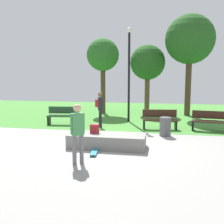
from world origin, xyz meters
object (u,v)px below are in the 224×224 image
(tree_slender_maple, at_px, (103,56))
(tree_young_birch, at_px, (148,63))
(skater_performing_trick, at_px, (78,129))
(park_bench_far_left, at_px, (210,121))
(skateboard_by_ledge, at_px, (94,152))
(lamp_post, at_px, (129,67))
(park_bench_near_path, at_px, (160,119))
(park_bench_near_lamppost, at_px, (63,115))
(concrete_ledge, at_px, (107,141))
(pedestrian_with_backpack, at_px, (100,106))
(trash_bin, at_px, (165,127))
(tree_broad_elm, at_px, (190,40))
(backpack_on_ledge, at_px, (95,129))

(tree_slender_maple, height_order, tree_young_birch, tree_slender_maple)
(skater_performing_trick, height_order, park_bench_far_left, skater_performing_trick)
(skateboard_by_ledge, distance_m, lamp_post, 6.77)
(skater_performing_trick, xyz_separation_m, park_bench_near_path, (2.27, 5.41, -0.54))
(park_bench_near_lamppost, relative_size, park_bench_near_path, 1.00)
(concrete_ledge, bearing_deg, tree_young_birch, 84.25)
(park_bench_near_path, relative_size, pedestrian_with_backpack, 0.95)
(skater_performing_trick, height_order, pedestrian_with_backpack, skater_performing_trick)
(skateboard_by_ledge, bearing_deg, concrete_ledge, 73.82)
(skater_performing_trick, height_order, tree_young_birch, tree_young_birch)
(skateboard_by_ledge, height_order, trash_bin, trash_bin)
(park_bench_near_path, relative_size, trash_bin, 2.08)
(tree_slender_maple, xyz_separation_m, lamp_post, (2.06, -2.90, -0.76))
(concrete_ledge, relative_size, tree_broad_elm, 0.44)
(skater_performing_trick, distance_m, tree_slender_maple, 10.50)
(skateboard_by_ledge, bearing_deg, tree_broad_elm, 67.51)
(concrete_ledge, bearing_deg, skateboard_by_ledge, -106.18)
(tree_young_birch, xyz_separation_m, lamp_post, (-0.78, -3.60, -0.31))
(park_bench_far_left, height_order, tree_slender_maple, tree_slender_maple)
(skater_performing_trick, distance_m, tree_young_birch, 11.06)
(tree_young_birch, relative_size, pedestrian_with_backpack, 2.59)
(skateboard_by_ledge, xyz_separation_m, park_bench_far_left, (4.29, 4.34, 0.42))
(backpack_on_ledge, bearing_deg, skater_performing_trick, 104.11)
(tree_broad_elm, bearing_deg, park_bench_near_lamppost, -146.92)
(park_bench_near_lamppost, relative_size, tree_young_birch, 0.37)
(backpack_on_ledge, relative_size, park_bench_far_left, 0.19)
(skater_performing_trick, bearing_deg, tree_young_birch, 82.80)
(lamp_post, bearing_deg, park_bench_far_left, -24.29)
(park_bench_near_path, xyz_separation_m, tree_broad_elm, (1.64, 4.52, 4.11))
(concrete_ledge, bearing_deg, pedestrian_with_backpack, 107.19)
(skateboard_by_ledge, bearing_deg, park_bench_near_path, 64.92)
(concrete_ledge, bearing_deg, backpack_on_ledge, 171.83)
(skater_performing_trick, relative_size, skateboard_by_ledge, 2.13)
(tree_broad_elm, xyz_separation_m, lamp_post, (-3.32, -2.78, -1.62))
(park_bench_near_lamppost, relative_size, lamp_post, 0.33)
(trash_bin, distance_m, pedestrian_with_backpack, 3.41)
(park_bench_near_path, distance_m, pedestrian_with_backpack, 2.92)
(backpack_on_ledge, xyz_separation_m, park_bench_near_path, (2.27, 3.46, -0.15))
(park_bench_near_lamppost, distance_m, tree_young_birch, 7.01)
(backpack_on_ledge, relative_size, pedestrian_with_backpack, 0.19)
(park_bench_near_lamppost, bearing_deg, trash_bin, -17.87)
(trash_bin, bearing_deg, tree_slender_maple, 123.62)
(park_bench_near_lamppost, distance_m, park_bench_far_left, 7.13)
(park_bench_near_lamppost, xyz_separation_m, park_bench_far_left, (7.12, -0.32, 0.00))
(tree_slender_maple, bearing_deg, park_bench_near_lamppost, -104.46)
(tree_broad_elm, bearing_deg, tree_slender_maple, 178.79)
(concrete_ledge, xyz_separation_m, park_bench_near_lamppost, (-3.07, 3.81, 0.24))
(skateboard_by_ledge, distance_m, tree_broad_elm, 10.64)
(skateboard_by_ledge, relative_size, park_bench_near_path, 0.50)
(park_bench_far_left, height_order, pedestrian_with_backpack, pedestrian_with_backpack)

